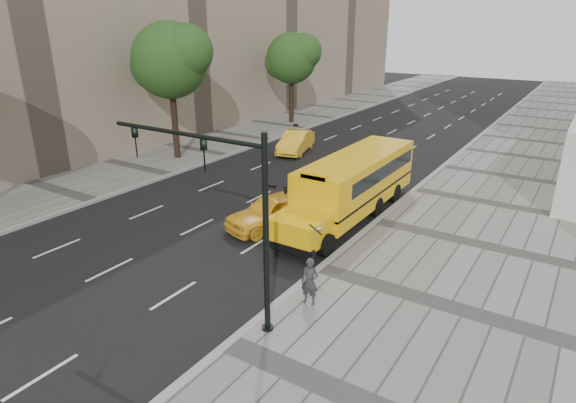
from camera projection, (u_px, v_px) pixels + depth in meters
The scene contains 12 objects.
ground at pixel (274, 200), 26.33m from camera, with size 140.00×140.00×0.00m, color black.
sidewalk_museum at pixel (509, 252), 20.22m from camera, with size 12.00×140.00×0.15m, color gray.
sidewalk_far at pixel (137, 168), 31.88m from camera, with size 6.00×140.00×0.15m, color gray.
curb_museum at pixel (376, 222), 23.26m from camera, with size 0.30×140.00×0.15m, color gray.
curb_far at pixel (169, 175), 30.36m from camera, with size 0.30×140.00×0.15m, color gray.
tree_b at pixel (171, 60), 31.76m from camera, with size 5.66×5.03×9.27m.
tree_c at pixel (292, 58), 43.87m from camera, with size 5.17×4.60×8.32m.
school_bus at pixel (355, 181), 23.87m from camera, with size 2.96×11.56×3.19m.
taxi_near at pixel (272, 211), 22.65m from camera, with size 1.88×4.67×1.59m, color yellow.
taxi_far at pixel (296, 142), 35.70m from camera, with size 1.67×4.79×1.58m, color yellow.
pedestrian at pixel (310, 282), 16.16m from camera, with size 0.61×0.40×1.67m, color #2E2B32.
traffic_signal at pixel (227, 203), 14.40m from camera, with size 6.18×0.36×6.40m.
Camera 1 is at (14.02, -20.32, 9.19)m, focal length 30.00 mm.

